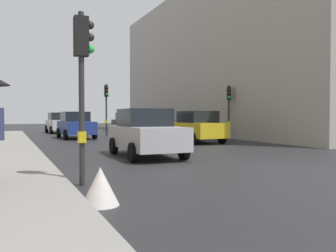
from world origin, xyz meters
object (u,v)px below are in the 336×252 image
at_px(car_blue_van, 76,125).
at_px(car_silver_hatchback, 146,133).
at_px(car_green_estate, 155,124).
at_px(traffic_light_mid_street, 229,102).
at_px(traffic_light_near_left, 82,66).
at_px(car_white_compact, 60,123).
at_px(car_yellow_taxi, 196,127).
at_px(car_dark_suv, 126,122).
at_px(traffic_light_far_median, 106,100).
at_px(warning_sign_triangle, 100,186).

xyz_separation_m(car_blue_van, car_silver_hatchback, (0.52, -11.66, 0.00)).
distance_m(car_silver_hatchback, car_green_estate, 12.91).
distance_m(traffic_light_mid_street, car_green_estate, 6.13).
relative_size(traffic_light_near_left, car_white_compact, 0.87).
bearing_deg(traffic_light_mid_street, car_silver_hatchback, -140.89).
height_order(traffic_light_mid_street, car_yellow_taxi, traffic_light_mid_street).
bearing_deg(car_green_estate, car_silver_hatchback, -113.88).
xyz_separation_m(traffic_light_near_left, car_silver_hatchback, (3.17, 4.53, -1.69)).
bearing_deg(traffic_light_near_left, car_dark_suv, 70.21).
xyz_separation_m(car_blue_van, car_dark_suv, (5.68, 6.93, 0.00)).
bearing_deg(car_yellow_taxi, traffic_light_far_median, 108.66).
xyz_separation_m(car_silver_hatchback, car_yellow_taxi, (4.96, 5.17, 0.00)).
distance_m(traffic_light_far_median, car_green_estate, 4.07).
xyz_separation_m(traffic_light_far_median, warning_sign_triangle, (-5.31, -20.03, -2.33)).
xyz_separation_m(traffic_light_far_median, car_yellow_taxi, (2.88, -8.51, -1.78)).
relative_size(car_white_compact, car_dark_suv, 0.99).
xyz_separation_m(traffic_light_near_left, warning_sign_triangle, (-0.07, -1.81, -2.24)).
bearing_deg(car_silver_hatchback, traffic_light_mid_street, 39.11).
distance_m(car_dark_suv, car_yellow_taxi, 13.42).
height_order(car_blue_van, car_dark_suv, same).
height_order(traffic_light_near_left, warning_sign_triangle, traffic_light_near_left).
bearing_deg(car_green_estate, traffic_light_far_median, 149.12).
height_order(traffic_light_mid_street, car_dark_suv, traffic_light_mid_street).
height_order(traffic_light_far_median, car_yellow_taxi, traffic_light_far_median).
distance_m(car_blue_van, warning_sign_triangle, 18.22).
relative_size(traffic_light_far_median, car_blue_van, 0.91).
bearing_deg(car_silver_hatchback, car_dark_suv, 74.50).
relative_size(car_yellow_taxi, car_green_estate, 0.99).
distance_m(traffic_light_near_left, car_dark_suv, 24.64).
bearing_deg(car_white_compact, traffic_light_near_left, -96.24).
xyz_separation_m(traffic_light_near_left, car_yellow_taxi, (8.12, 9.71, -1.69)).
distance_m(car_silver_hatchback, car_yellow_taxi, 7.16).
bearing_deg(car_silver_hatchback, car_yellow_taxi, 46.22).
bearing_deg(car_dark_suv, car_silver_hatchback, -105.50).
xyz_separation_m(traffic_light_mid_street, warning_sign_triangle, (-11.40, -12.98, -2.04)).
xyz_separation_m(car_blue_van, car_green_estate, (5.75, 0.14, 0.00)).
xyz_separation_m(traffic_light_near_left, car_green_estate, (8.39, 16.34, -1.69)).
relative_size(traffic_light_mid_street, warning_sign_triangle, 5.28).
distance_m(car_blue_van, car_dark_suv, 8.96).
xyz_separation_m(traffic_light_far_median, car_dark_suv, (3.08, 4.91, -1.78)).
height_order(car_white_compact, car_yellow_taxi, same).
bearing_deg(car_blue_van, traffic_light_near_left, -99.28).
xyz_separation_m(car_green_estate, warning_sign_triangle, (-8.46, -18.15, -0.55)).
bearing_deg(traffic_light_near_left, traffic_light_mid_street, 44.59).
bearing_deg(traffic_light_near_left, car_yellow_taxi, 50.07).
relative_size(car_silver_hatchback, car_yellow_taxi, 1.01).
distance_m(traffic_light_near_left, warning_sign_triangle, 2.88).
bearing_deg(traffic_light_near_left, traffic_light_far_median, 73.93).
height_order(traffic_light_near_left, traffic_light_mid_street, traffic_light_near_left).
bearing_deg(warning_sign_triangle, traffic_light_mid_street, 48.72).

